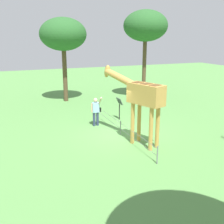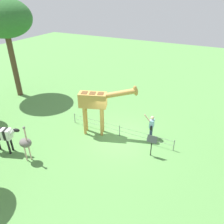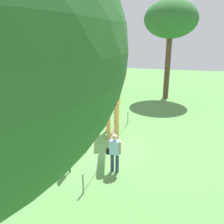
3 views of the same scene
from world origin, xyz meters
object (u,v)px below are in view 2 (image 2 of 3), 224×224
(ostrich, at_px, (26,143))
(tree_west, at_px, (4,19))
(visitor, at_px, (151,126))
(info_sign, at_px, (152,142))
(zebra, at_px, (2,135))
(giraffe, at_px, (97,102))

(ostrich, height_order, tree_west, tree_west)
(visitor, bearing_deg, info_sign, -71.76)
(visitor, relative_size, zebra, 0.95)
(zebra, height_order, tree_west, tree_west)
(info_sign, bearing_deg, visitor, 108.24)
(giraffe, height_order, zebra, giraffe)
(zebra, xyz_separation_m, info_sign, (7.67, 3.46, -0.21))
(zebra, xyz_separation_m, tree_west, (-5.49, 6.26, 5.19))
(ostrich, bearing_deg, info_sign, 30.00)
(visitor, distance_m, info_sign, 1.75)
(zebra, bearing_deg, ostrich, 1.27)
(tree_west, bearing_deg, giraffe, -12.88)
(giraffe, height_order, visitor, giraffe)
(giraffe, distance_m, zebra, 5.76)
(giraffe, height_order, ostrich, giraffe)
(giraffe, relative_size, info_sign, 2.73)
(zebra, xyz_separation_m, ostrich, (1.75, 0.04, 0.01))
(tree_west, bearing_deg, info_sign, -12.00)
(giraffe, relative_size, ostrich, 1.60)
(visitor, bearing_deg, tree_west, 174.87)
(ostrich, relative_size, info_sign, 1.70)
(visitor, xyz_separation_m, info_sign, (0.55, -1.67, 0.05))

